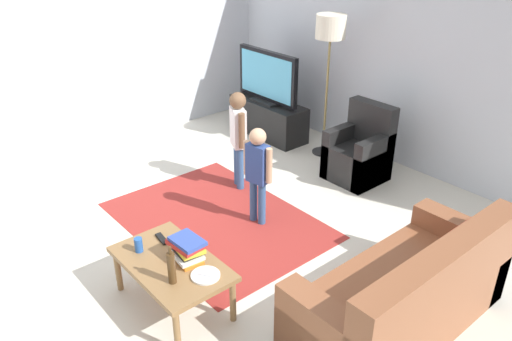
{
  "coord_description": "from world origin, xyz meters",
  "views": [
    {
      "loc": [
        3.26,
        -2.17,
        2.81
      ],
      "look_at": [
        0.0,
        0.6,
        0.65
      ],
      "focal_mm": 35.49,
      "sensor_mm": 36.0,
      "label": 1
    }
  ],
  "objects": [
    {
      "name": "child_near_tv",
      "position": [
        -0.81,
        1.03,
        0.68
      ],
      "size": [
        0.35,
        0.22,
        1.13
      ],
      "color": "#33598C",
      "rests_on": "ground"
    },
    {
      "name": "bottle",
      "position": [
        0.64,
        -0.74,
        0.55
      ],
      "size": [
        0.06,
        0.06,
        0.31
      ],
      "color": "#4C3319",
      "rests_on": "coffee_table"
    },
    {
      "name": "wall_back",
      "position": [
        0.0,
        3.0,
        1.35
      ],
      "size": [
        6.0,
        0.12,
        2.7
      ],
      "primitive_type": "cube",
      "color": "silver",
      "rests_on": "ground"
    },
    {
      "name": "tv_remote",
      "position": [
        0.12,
        -0.52,
        0.43
      ],
      "size": [
        0.17,
        0.07,
        0.02
      ],
      "primitive_type": "cube",
      "rotation": [
        0.0,
        0.0,
        -0.13
      ],
      "color": "black",
      "rests_on": "coffee_table"
    },
    {
      "name": "wall_left",
      "position": [
        -3.0,
        0.0,
        1.35
      ],
      "size": [
        0.12,
        6.0,
        2.7
      ],
      "primitive_type": "cube",
      "color": "silver",
      "rests_on": "ground"
    },
    {
      "name": "coffee_table",
      "position": [
        0.42,
        -0.62,
        0.37
      ],
      "size": [
        1.0,
        0.6,
        0.42
      ],
      "color": "olive",
      "rests_on": "ground"
    },
    {
      "name": "tv",
      "position": [
        -1.74,
        2.28,
        0.85
      ],
      "size": [
        1.1,
        0.28,
        0.71
      ],
      "color": "black",
      "rests_on": "tv_stand"
    },
    {
      "name": "ground",
      "position": [
        0.0,
        0.0,
        0.0
      ],
      "size": [
        7.8,
        7.8,
        0.0
      ],
      "primitive_type": "plane",
      "color": "beige"
    },
    {
      "name": "floor_lamp",
      "position": [
        -0.81,
        2.45,
        1.54
      ],
      "size": [
        0.36,
        0.36,
        1.78
      ],
      "color": "#262626",
      "rests_on": "ground"
    },
    {
      "name": "soda_can",
      "position": [
        0.14,
        -0.74,
        0.48
      ],
      "size": [
        0.07,
        0.07,
        0.12
      ],
      "primitive_type": "cylinder",
      "color": "#2659B2",
      "rests_on": "coffee_table"
    },
    {
      "name": "child_center",
      "position": [
        -0.09,
        0.7,
        0.62
      ],
      "size": [
        0.34,
        0.17,
        1.03
      ],
      "color": "#33598C",
      "rests_on": "ground"
    },
    {
      "name": "book_stack",
      "position": [
        0.47,
        -0.5,
        0.52
      ],
      "size": [
        0.3,
        0.24,
        0.19
      ],
      "color": "orange",
      "rests_on": "coffee_table"
    },
    {
      "name": "armchair",
      "position": [
        -0.06,
        2.26,
        0.3
      ],
      "size": [
        0.6,
        0.6,
        0.9
      ],
      "color": "black",
      "rests_on": "ground"
    },
    {
      "name": "tv_stand",
      "position": [
        -1.74,
        2.3,
        0.24
      ],
      "size": [
        1.2,
        0.44,
        0.5
      ],
      "color": "black",
      "rests_on": "ground"
    },
    {
      "name": "couch",
      "position": [
        1.78,
        0.57,
        0.29
      ],
      "size": [
        0.8,
        1.8,
        0.86
      ],
      "color": "brown",
      "rests_on": "ground"
    },
    {
      "name": "area_rug",
      "position": [
        -0.37,
        0.39,
        0.0
      ],
      "size": [
        2.2,
        1.6,
        0.01
      ],
      "primitive_type": "cube",
      "color": "#9E2D28",
      "rests_on": "ground"
    },
    {
      "name": "plate",
      "position": [
        0.74,
        -0.52,
        0.43
      ],
      "size": [
        0.22,
        0.22,
        0.02
      ],
      "color": "white",
      "rests_on": "coffee_table"
    }
  ]
}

